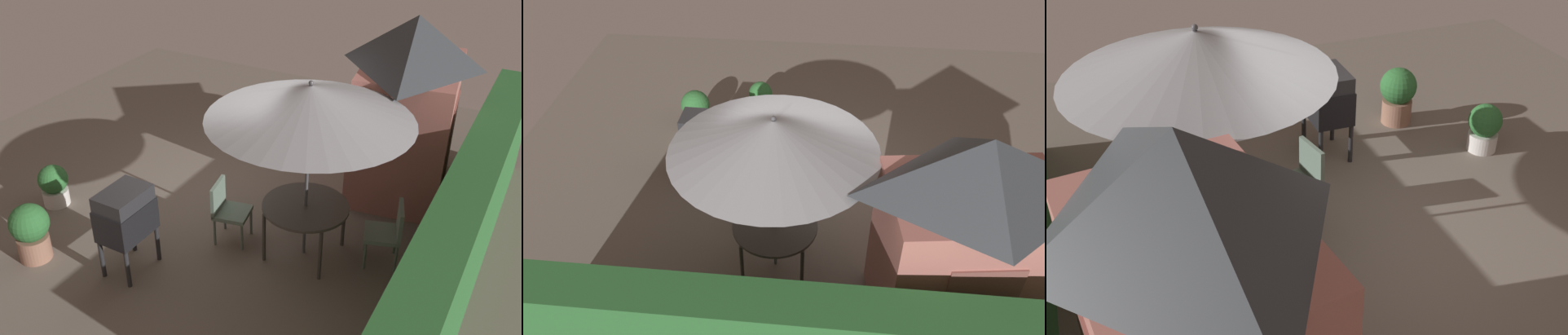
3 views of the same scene
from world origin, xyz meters
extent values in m
plane|color=#6B6056|center=(0.00, 0.00, 0.00)|extent=(11.00, 11.00, 0.00)
pyramid|color=#33383D|center=(-1.84, 2.16, 2.46)|extent=(2.22, 1.72, 0.72)
cylinder|color=#47423D|center=(0.47, 1.55, 0.76)|extent=(1.16, 1.16, 0.04)
cylinder|color=#3C3834|center=(0.07, 1.14, 0.37)|extent=(0.05, 0.05, 0.74)
cylinder|color=#3C3834|center=(0.88, 1.14, 0.37)|extent=(0.05, 0.05, 0.74)
cylinder|color=#3C3834|center=(0.07, 1.95, 0.37)|extent=(0.05, 0.05, 0.74)
cylinder|color=#3C3834|center=(0.88, 1.95, 0.37)|extent=(0.05, 0.05, 0.74)
cylinder|color=#4C4C51|center=(0.47, 1.55, 1.24)|extent=(0.04, 0.04, 2.47)
cone|color=gray|center=(0.47, 1.55, 2.25)|extent=(2.59, 2.59, 0.44)
sphere|color=#4C4C51|center=(0.47, 1.55, 2.50)|extent=(0.06, 0.06, 0.06)
cube|color=black|center=(1.85, -0.33, 0.78)|extent=(0.71, 0.51, 0.45)
cube|color=#2B2B2E|center=(1.85, -0.33, 1.10)|extent=(0.67, 0.49, 0.20)
cylinder|color=#262628|center=(1.54, -0.54, 0.28)|extent=(0.06, 0.06, 0.55)
cylinder|color=#262628|center=(2.16, -0.54, 0.28)|extent=(0.06, 0.06, 0.55)
cylinder|color=#262628|center=(1.54, -0.12, 0.28)|extent=(0.06, 0.06, 0.55)
cylinder|color=#262628|center=(2.16, -0.12, 0.28)|extent=(0.06, 0.06, 0.55)
cube|color=slate|center=(0.67, 0.54, 0.45)|extent=(0.54, 0.54, 0.06)
cube|color=slate|center=(0.71, 0.33, 0.68)|extent=(0.46, 0.14, 0.45)
cylinder|color=#516155|center=(0.51, 0.30, 0.23)|extent=(0.04, 0.04, 0.45)
cylinder|color=#516155|center=(0.90, 0.38, 0.23)|extent=(0.04, 0.04, 0.45)
cylinder|color=#516155|center=(0.44, 0.70, 0.23)|extent=(0.04, 0.04, 0.45)
cylinder|color=#516155|center=(0.83, 0.77, 0.23)|extent=(0.04, 0.04, 0.45)
cube|color=slate|center=(0.15, 2.52, 0.45)|extent=(0.58, 0.58, 0.06)
cube|color=slate|center=(0.08, 2.72, 0.68)|extent=(0.45, 0.19, 0.45)
cylinder|color=#516155|center=(0.28, 2.77, 0.23)|extent=(0.04, 0.04, 0.45)
cylinder|color=#516155|center=(-0.10, 2.65, 0.23)|extent=(0.04, 0.04, 0.45)
cylinder|color=#516155|center=(0.40, 2.39, 0.23)|extent=(0.04, 0.04, 0.45)
cylinder|color=#516155|center=(0.02, 2.27, 0.23)|extent=(0.04, 0.04, 0.45)
cylinder|color=#936651|center=(2.31, -1.61, 0.18)|extent=(0.43, 0.43, 0.35)
sphere|color=#2D6B33|center=(2.31, -1.61, 0.57)|extent=(0.53, 0.53, 0.53)
cylinder|color=silver|center=(1.20, -2.34, 0.13)|extent=(0.40, 0.40, 0.25)
sphere|color=#2D6B33|center=(1.20, -2.34, 0.44)|extent=(0.45, 0.45, 0.45)
camera|label=1|loc=(6.47, 4.13, 5.14)|focal=40.89mm
camera|label=2|loc=(-0.17, 6.78, 6.06)|focal=37.91mm
camera|label=3|loc=(-5.04, 2.57, 4.56)|focal=44.54mm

